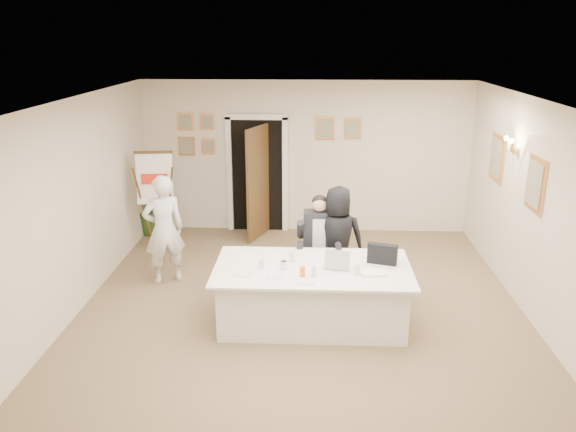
# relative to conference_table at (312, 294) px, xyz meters

# --- Properties ---
(floor) EXTENTS (7.00, 7.00, 0.00)m
(floor) POSITION_rel_conference_table_xyz_m (-0.15, 0.12, -0.39)
(floor) COLOR brown
(floor) RESTS_ON ground
(ceiling) EXTENTS (6.00, 7.00, 0.02)m
(ceiling) POSITION_rel_conference_table_xyz_m (-0.15, 0.12, 2.41)
(ceiling) COLOR white
(ceiling) RESTS_ON wall_back
(wall_back) EXTENTS (6.00, 0.10, 2.80)m
(wall_back) POSITION_rel_conference_table_xyz_m (-0.15, 3.62, 1.01)
(wall_back) COLOR beige
(wall_back) RESTS_ON floor
(wall_front) EXTENTS (6.00, 0.10, 2.80)m
(wall_front) POSITION_rel_conference_table_xyz_m (-0.15, -3.38, 1.01)
(wall_front) COLOR beige
(wall_front) RESTS_ON floor
(wall_left) EXTENTS (0.10, 7.00, 2.80)m
(wall_left) POSITION_rel_conference_table_xyz_m (-3.15, 0.12, 1.01)
(wall_left) COLOR beige
(wall_left) RESTS_ON floor
(wall_right) EXTENTS (0.10, 7.00, 2.80)m
(wall_right) POSITION_rel_conference_table_xyz_m (2.85, 0.12, 1.01)
(wall_right) COLOR beige
(wall_right) RESTS_ON floor
(doorway) EXTENTS (1.14, 0.86, 2.20)m
(doorway) POSITION_rel_conference_table_xyz_m (-1.03, 3.44, 0.65)
(doorway) COLOR black
(doorway) RESTS_ON floor
(pictures_back_wall) EXTENTS (3.40, 0.06, 0.80)m
(pictures_back_wall) POSITION_rel_conference_table_xyz_m (-0.95, 3.59, 1.46)
(pictures_back_wall) COLOR #E2924D
(pictures_back_wall) RESTS_ON wall_back
(pictures_right_wall) EXTENTS (0.06, 2.20, 0.80)m
(pictures_right_wall) POSITION_rel_conference_table_xyz_m (2.82, 1.32, 1.36)
(pictures_right_wall) COLOR #E2924D
(pictures_right_wall) RESTS_ON wall_right
(wall_sconce) EXTENTS (0.20, 0.30, 0.24)m
(wall_sconce) POSITION_rel_conference_table_xyz_m (2.75, 1.32, 1.71)
(wall_sconce) COLOR gold
(wall_sconce) RESTS_ON wall_right
(conference_table) EXTENTS (2.49, 1.33, 0.78)m
(conference_table) POSITION_rel_conference_table_xyz_m (0.00, 0.00, 0.00)
(conference_table) COLOR silver
(conference_table) RESTS_ON floor
(seated_man) EXTENTS (0.70, 0.74, 1.43)m
(seated_man) POSITION_rel_conference_table_xyz_m (0.09, 1.03, 0.32)
(seated_man) COLOR black
(seated_man) RESTS_ON floor
(flip_chart) EXTENTS (0.61, 0.42, 1.71)m
(flip_chart) POSITION_rel_conference_table_xyz_m (-2.65, 2.46, 0.40)
(flip_chart) COLOR #3C2813
(flip_chart) RESTS_ON floor
(standing_man) EXTENTS (0.72, 0.63, 1.66)m
(standing_man) POSITION_rel_conference_table_xyz_m (-2.19, 1.15, 0.44)
(standing_man) COLOR silver
(standing_man) RESTS_ON floor
(standing_woman) EXTENTS (0.77, 0.52, 1.55)m
(standing_woman) POSITION_rel_conference_table_xyz_m (0.35, 1.02, 0.38)
(standing_woman) COLOR black
(standing_woman) RESTS_ON floor
(potted_palm) EXTENTS (1.07, 0.95, 1.11)m
(potted_palm) POSITION_rel_conference_table_xyz_m (-2.95, 3.32, 0.16)
(potted_palm) COLOR #2B511B
(potted_palm) RESTS_ON floor
(laptop) EXTENTS (0.37, 0.39, 0.28)m
(laptop) POSITION_rel_conference_table_xyz_m (0.30, 0.02, 0.52)
(laptop) COLOR #B7BABC
(laptop) RESTS_ON conference_table
(laptop_bag) EXTENTS (0.39, 0.21, 0.26)m
(laptop_bag) POSITION_rel_conference_table_xyz_m (0.89, 0.15, 0.51)
(laptop_bag) COLOR black
(laptop_bag) RESTS_ON conference_table
(paper_stack) EXTENTS (0.32, 0.24, 0.03)m
(paper_stack) POSITION_rel_conference_table_xyz_m (0.75, -0.19, 0.40)
(paper_stack) COLOR white
(paper_stack) RESTS_ON conference_table
(plate_left) EXTENTS (0.25, 0.25, 0.01)m
(plate_left) POSITION_rel_conference_table_xyz_m (-0.84, -0.25, 0.39)
(plate_left) COLOR white
(plate_left) RESTS_ON conference_table
(plate_mid) EXTENTS (0.23, 0.23, 0.01)m
(plate_mid) POSITION_rel_conference_table_xyz_m (-0.46, -0.33, 0.39)
(plate_mid) COLOR white
(plate_mid) RESTS_ON conference_table
(plate_near) EXTENTS (0.22, 0.22, 0.01)m
(plate_near) POSITION_rel_conference_table_xyz_m (-0.07, -0.47, 0.39)
(plate_near) COLOR white
(plate_near) RESTS_ON conference_table
(glass_a) EXTENTS (0.09, 0.09, 0.14)m
(glass_a) POSITION_rel_conference_table_xyz_m (-0.63, -0.10, 0.45)
(glass_a) COLOR silver
(glass_a) RESTS_ON conference_table
(glass_b) EXTENTS (0.07, 0.07, 0.14)m
(glass_b) POSITION_rel_conference_table_xyz_m (0.02, -0.30, 0.45)
(glass_b) COLOR silver
(glass_b) RESTS_ON conference_table
(glass_c) EXTENTS (0.08, 0.08, 0.14)m
(glass_c) POSITION_rel_conference_table_xyz_m (0.54, -0.24, 0.45)
(glass_c) COLOR silver
(glass_c) RESTS_ON conference_table
(glass_d) EXTENTS (0.08, 0.08, 0.14)m
(glass_d) POSITION_rel_conference_table_xyz_m (-0.27, 0.18, 0.45)
(glass_d) COLOR silver
(glass_d) RESTS_ON conference_table
(oj_glass) EXTENTS (0.07, 0.07, 0.13)m
(oj_glass) POSITION_rel_conference_table_xyz_m (-0.12, -0.31, 0.45)
(oj_glass) COLOR #FE6015
(oj_glass) RESTS_ON conference_table
(steel_jug) EXTENTS (0.08, 0.08, 0.11)m
(steel_jug) POSITION_rel_conference_table_xyz_m (-0.36, -0.10, 0.44)
(steel_jug) COLOR silver
(steel_jug) RESTS_ON conference_table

